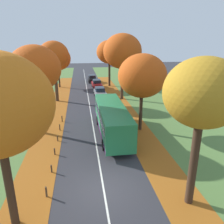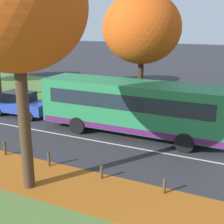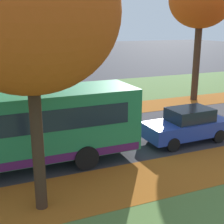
# 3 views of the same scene
# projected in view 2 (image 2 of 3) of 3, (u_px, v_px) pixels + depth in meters

# --- Properties ---
(grass_verge_right) EXTENTS (12.00, 90.00, 0.01)m
(grass_verge_right) POSITION_uv_depth(u_px,v_px,m) (47.00, 91.00, 28.88)
(grass_verge_right) COLOR #517538
(grass_verge_right) RESTS_ON ground
(leaf_litter_right) EXTENTS (2.80, 60.00, 0.00)m
(leaf_litter_right) POSITION_uv_depth(u_px,v_px,m) (76.00, 110.00, 22.38)
(leaf_litter_right) COLOR #9E5619
(leaf_litter_right) RESTS_ON grass_verge_right
(tree_left_near) EXTENTS (4.85, 4.85, 8.79)m
(tree_left_near) POSITION_uv_depth(u_px,v_px,m) (15.00, 8.00, 10.23)
(tree_left_near) COLOR #422D1E
(tree_left_near) RESTS_ON ground
(tree_right_near) EXTENTS (4.84, 4.84, 7.94)m
(tree_right_near) POSITION_uv_depth(u_px,v_px,m) (142.00, 28.00, 19.10)
(tree_right_near) COLOR #382619
(tree_right_near) RESTS_ON ground
(bollard_third) EXTENTS (0.12, 0.12, 0.59)m
(bollard_third) POSITION_uv_depth(u_px,v_px,m) (164.00, 186.00, 11.48)
(bollard_third) COLOR #4C3823
(bollard_third) RESTS_ON ground
(bollard_fourth) EXTENTS (0.12, 0.12, 0.56)m
(bollard_fourth) POSITION_uv_depth(u_px,v_px,m) (102.00, 172.00, 12.58)
(bollard_fourth) COLOR #4C3823
(bollard_fourth) RESTS_ON ground
(bollard_fifth) EXTENTS (0.12, 0.12, 0.69)m
(bollard_fifth) POSITION_uv_depth(u_px,v_px,m) (49.00, 159.00, 13.66)
(bollard_fifth) COLOR #4C3823
(bollard_fifth) RESTS_ON ground
(bollard_sixth) EXTENTS (0.12, 0.12, 0.73)m
(bollard_sixth) POSITION_uv_depth(u_px,v_px,m) (5.00, 148.00, 14.80)
(bollard_sixth) COLOR #4C3823
(bollard_sixth) RESTS_ON ground
(bus) EXTENTS (2.68, 10.40, 2.98)m
(bus) POSITION_uv_depth(u_px,v_px,m) (133.00, 105.00, 17.16)
(bus) COLOR #237A47
(bus) RESTS_ON ground
(car_blue_lead) EXTENTS (1.88, 4.25, 1.62)m
(car_blue_lead) POSITION_uv_depth(u_px,v_px,m) (20.00, 104.00, 21.03)
(car_blue_lead) COLOR #233D9E
(car_blue_lead) RESTS_ON ground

